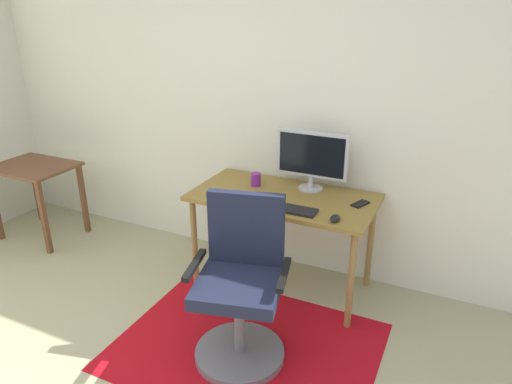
# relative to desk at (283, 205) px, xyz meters

# --- Properties ---
(wall_back) EXTENTS (6.00, 0.10, 2.60)m
(wall_back) POSITION_rel_desk_xyz_m (-0.36, 0.41, 0.63)
(wall_back) COLOR silver
(wall_back) RESTS_ON ground
(area_rug) EXTENTS (1.60, 1.22, 0.01)m
(area_rug) POSITION_rel_desk_xyz_m (0.07, -0.75, -0.66)
(area_rug) COLOR #AD0C16
(area_rug) RESTS_ON ground
(desk) EXTENTS (1.31, 0.68, 0.75)m
(desk) POSITION_rel_desk_xyz_m (0.00, 0.00, 0.00)
(desk) COLOR olive
(desk) RESTS_ON ground
(monitor) EXTENTS (0.53, 0.18, 0.43)m
(monitor) POSITION_rel_desk_xyz_m (0.13, 0.20, 0.33)
(monitor) COLOR #B2B2B7
(monitor) RESTS_ON desk
(keyboard) EXTENTS (0.43, 0.13, 0.02)m
(keyboard) POSITION_rel_desk_xyz_m (0.10, -0.22, 0.09)
(keyboard) COLOR black
(keyboard) RESTS_ON desk
(computer_mouse) EXTENTS (0.06, 0.10, 0.03)m
(computer_mouse) POSITION_rel_desk_xyz_m (0.45, -0.25, 0.10)
(computer_mouse) COLOR black
(computer_mouse) RESTS_ON desk
(coffee_cup) EXTENTS (0.07, 0.07, 0.10)m
(coffee_cup) POSITION_rel_desk_xyz_m (-0.26, 0.09, 0.13)
(coffee_cup) COLOR #782584
(coffee_cup) RESTS_ON desk
(cell_phone) EXTENTS (0.11, 0.16, 0.01)m
(cell_phone) POSITION_rel_desk_xyz_m (0.53, 0.07, 0.08)
(cell_phone) COLOR black
(cell_phone) RESTS_ON desk
(office_chair) EXTENTS (0.63, 0.58, 1.01)m
(office_chair) POSITION_rel_desk_xyz_m (0.06, -0.79, -0.24)
(office_chair) COLOR slate
(office_chair) RESTS_ON ground
(side_table) EXTENTS (0.69, 0.53, 0.69)m
(side_table) POSITION_rel_desk_xyz_m (-2.32, -0.18, -0.10)
(side_table) COLOR brown
(side_table) RESTS_ON ground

